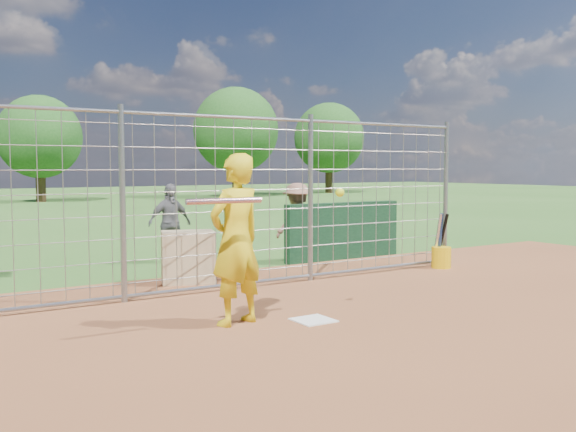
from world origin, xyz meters
TOP-DOWN VIEW (x-y plane):
  - ground at (0.00, 0.00)m, footprint 100.00×100.00m
  - infield_dirt at (0.00, -3.00)m, footprint 18.00×18.00m
  - home_plate at (0.00, -0.20)m, footprint 0.43×0.43m
  - dugout_wall at (3.40, 3.60)m, footprint 2.60×0.20m
  - batter at (-0.82, 0.16)m, footprint 0.80×0.62m
  - bystander_b at (0.38, 4.96)m, footprint 0.90×0.46m
  - bystander_c at (2.50, 3.86)m, footprint 1.04×0.70m
  - equipment_bin at (-0.19, 2.88)m, footprint 0.94×0.78m
  - equipment_in_play at (-0.78, -0.20)m, footprint 1.97×0.16m
  - bucket_with_bats at (4.15, 1.76)m, footprint 0.34×0.35m
  - backstop_fence at (0.00, 2.00)m, footprint 9.08×0.08m
  - tree_line at (3.13, 28.13)m, footprint 44.66×6.72m

SIDE VIEW (x-z plane):
  - ground at x=0.00m, z-range 0.00..0.00m
  - infield_dirt at x=0.00m, z-range 0.01..0.01m
  - home_plate at x=0.00m, z-range 0.00..0.02m
  - bucket_with_bats at x=4.15m, z-range -0.24..0.73m
  - equipment_bin at x=-0.19m, z-range 0.00..0.80m
  - dugout_wall at x=3.40m, z-range 0.00..1.10m
  - bystander_b at x=0.38m, z-range 0.00..1.48m
  - bystander_c at x=2.50m, z-range 0.00..1.49m
  - batter at x=-0.82m, z-range 0.00..1.94m
  - backstop_fence at x=0.00m, z-range -0.04..2.56m
  - equipment_in_play at x=-0.78m, z-range 1.38..1.52m
  - tree_line at x=3.13m, z-range 0.47..6.95m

